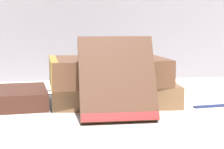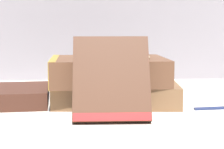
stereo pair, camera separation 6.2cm
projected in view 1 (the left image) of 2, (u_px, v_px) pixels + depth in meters
name	position (u px, v px, depth m)	size (l,w,h in m)	color
ground_plane	(111.00, 109.00, 0.64)	(3.00, 3.00, 0.00)	silver
book_flat_bottom	(112.00, 92.00, 0.69)	(0.23, 0.16, 0.04)	brown
book_flat_top	(104.00, 71.00, 0.67)	(0.21, 0.15, 0.05)	brown
book_leaning_front	(119.00, 82.00, 0.56)	(0.12, 0.07, 0.13)	#4C2D1E
pocket_watch	(134.00, 57.00, 0.65)	(0.06, 0.06, 0.01)	silver
reading_glasses	(66.00, 92.00, 0.79)	(0.11, 0.06, 0.00)	black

